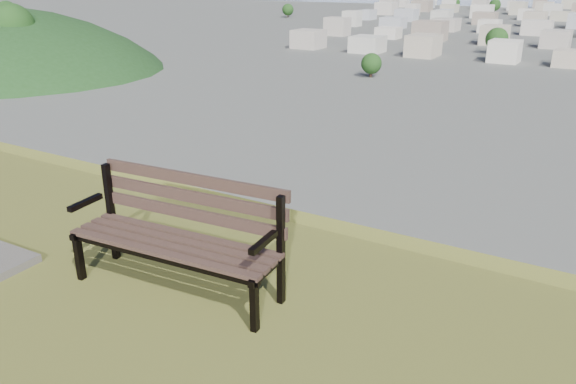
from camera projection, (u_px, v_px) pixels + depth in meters
The scene contains 2 objects.
park_bench at pixel (180, 228), 5.02m from camera, with size 2.01×0.78×1.03m.
city_trees at pixel (567, 23), 278.45m from camera, with size 406.52×387.20×9.98m.
Camera 1 is at (1.86, -1.17, 27.71)m, focal length 35.00 mm.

